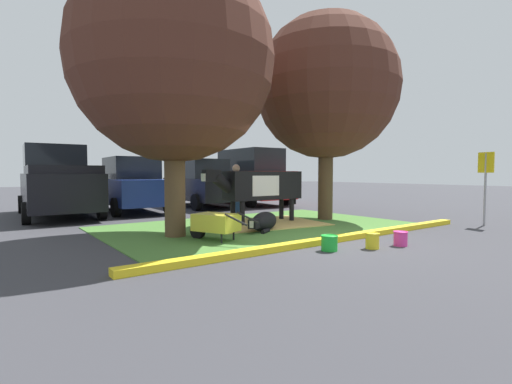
% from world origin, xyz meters
% --- Properties ---
extents(ground_plane, '(80.00, 80.00, 0.00)m').
position_xyz_m(ground_plane, '(0.00, 0.00, 0.00)').
color(ground_plane, '#38383D').
extents(grass_island, '(8.00, 5.15, 0.02)m').
position_xyz_m(grass_island, '(0.10, 2.34, 0.01)').
color(grass_island, '#477A33').
rests_on(grass_island, ground).
extents(curb_yellow, '(9.20, 0.24, 0.12)m').
position_xyz_m(curb_yellow, '(0.10, -0.38, 0.06)').
color(curb_yellow, yellow).
rests_on(curb_yellow, ground).
extents(hay_bedding, '(3.52, 2.84, 0.04)m').
position_xyz_m(hay_bedding, '(0.40, 2.61, 0.03)').
color(hay_bedding, tan).
rests_on(hay_bedding, ground).
extents(shade_tree_left, '(4.49, 4.49, 6.17)m').
position_xyz_m(shade_tree_left, '(-2.41, 2.16, 3.91)').
color(shade_tree_left, brown).
rests_on(shade_tree_left, ground).
extents(shade_tree_right, '(4.34, 4.34, 6.23)m').
position_xyz_m(shade_tree_right, '(2.61, 2.30, 4.04)').
color(shade_tree_right, '#4C3823').
rests_on(shade_tree_right, ground).
extents(cow_holstein, '(3.14, 0.78, 1.53)m').
position_xyz_m(cow_holstein, '(0.47, 2.81, 1.08)').
color(cow_holstein, black).
rests_on(cow_holstein, ground).
extents(calf_lying, '(1.29, 0.95, 0.48)m').
position_xyz_m(calf_lying, '(-0.32, 1.61, 0.24)').
color(calf_lying, black).
rests_on(calf_lying, ground).
extents(person_handler, '(0.53, 0.34, 1.71)m').
position_xyz_m(person_handler, '(0.39, 3.93, 0.92)').
color(person_handler, '#23478C').
rests_on(person_handler, ground).
extents(wheelbarrow, '(1.04, 1.58, 0.63)m').
position_xyz_m(wheelbarrow, '(-1.94, 1.20, 0.39)').
color(wheelbarrow, gold).
rests_on(wheelbarrow, ground).
extents(parking_sign, '(0.13, 0.44, 2.01)m').
position_xyz_m(parking_sign, '(5.19, -1.18, 1.42)').
color(parking_sign, '#99999E').
rests_on(parking_sign, ground).
extents(bucket_green, '(0.33, 0.33, 0.29)m').
position_xyz_m(bucket_green, '(-0.73, -0.93, 0.15)').
color(bucket_green, green).
rests_on(bucket_green, ground).
extents(bucket_yellow, '(0.28, 0.28, 0.31)m').
position_xyz_m(bucket_yellow, '(0.07, -1.29, 0.16)').
color(bucket_yellow, yellow).
rests_on(bucket_yellow, ground).
extents(bucket_pink, '(0.29, 0.29, 0.29)m').
position_xyz_m(bucket_pink, '(0.76, -1.44, 0.15)').
color(bucket_pink, '#EA3893').
rests_on(bucket_pink, ground).
extents(pickup_truck_black, '(2.39, 5.48, 2.42)m').
position_xyz_m(pickup_truck_black, '(-3.87, 8.31, 1.11)').
color(pickup_truck_black, black).
rests_on(pickup_truck_black, ground).
extents(sedan_blue, '(2.17, 4.47, 2.02)m').
position_xyz_m(sedan_blue, '(-1.45, 8.23, 0.98)').
color(sedan_blue, navy).
rests_on(sedan_blue, ground).
extents(hatchback_white, '(2.17, 4.47, 2.02)m').
position_xyz_m(hatchback_white, '(1.62, 8.50, 0.98)').
color(hatchback_white, black).
rests_on(hatchback_white, ground).
extents(suv_black, '(2.27, 4.68, 2.52)m').
position_xyz_m(suv_black, '(4.06, 8.34, 1.27)').
color(suv_black, red).
rests_on(suv_black, ground).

